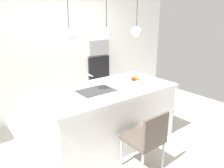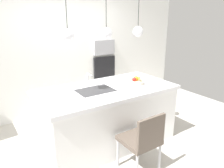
{
  "view_description": "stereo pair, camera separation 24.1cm",
  "coord_description": "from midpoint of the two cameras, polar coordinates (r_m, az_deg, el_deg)",
  "views": [
    {
      "loc": [
        -1.91,
        -2.62,
        2.05
      ],
      "look_at": [
        0.1,
        0.0,
        1.01
      ],
      "focal_mm": 34.68,
      "sensor_mm": 36.0,
      "label": 1
    },
    {
      "loc": [
        -1.71,
        -2.76,
        2.05
      ],
      "look_at": [
        0.1,
        0.0,
        1.01
      ],
      "focal_mm": 34.68,
      "sensor_mm": 36.0,
      "label": 2
    }
  ],
  "objects": [
    {
      "name": "back_wall",
      "position": [
        4.76,
        -14.78,
        7.87
      ],
      "size": [
        6.0,
        0.1,
        2.6
      ],
      "primitive_type": "cube",
      "color": "white",
      "rests_on": "ground"
    },
    {
      "name": "pendant_light_center",
      "position": [
        3.25,
        -3.62,
        13.27
      ],
      "size": [
        0.17,
        0.17,
        0.77
      ],
      "color": "silver"
    },
    {
      "name": "microwave",
      "position": [
        5.11,
        -4.96,
        9.59
      ],
      "size": [
        0.54,
        0.08,
        0.34
      ],
      "primitive_type": "cube",
      "color": "#9E9EA3",
      "rests_on": "back_wall"
    },
    {
      "name": "floor",
      "position": [
        3.83,
        -3.09,
        -14.84
      ],
      "size": [
        6.6,
        6.6,
        0.0
      ],
      "primitive_type": "plane",
      "color": "#BCB7AD",
      "rests_on": "ground"
    },
    {
      "name": "chair_near",
      "position": [
        2.98,
        6.73,
        -13.93
      ],
      "size": [
        0.47,
        0.48,
        0.88
      ],
      "color": "brown",
      "rests_on": "ground"
    },
    {
      "name": "kitchen_island",
      "position": [
        3.6,
        -3.21,
        -8.34
      ],
      "size": [
        2.18,
        1.1,
        0.96
      ],
      "color": "white",
      "rests_on": "ground"
    },
    {
      "name": "fruit_bowl",
      "position": [
        3.65,
        4.34,
        0.83
      ],
      "size": [
        0.25,
        0.25,
        0.14
      ],
      "color": "beige",
      "rests_on": "kitchen_island"
    },
    {
      "name": "oven",
      "position": [
        5.2,
        -4.82,
        4.13
      ],
      "size": [
        0.56,
        0.08,
        0.56
      ],
      "primitive_type": "cube",
      "color": "black",
      "rests_on": "back_wall"
    },
    {
      "name": "sink_basin",
      "position": [
        3.32,
        -6.29,
        -1.88
      ],
      "size": [
        0.56,
        0.4,
        0.02
      ],
      "primitive_type": "cube",
      "color": "#2D2D30",
      "rests_on": "kitchen_island"
    },
    {
      "name": "pendant_light_right",
      "position": [
        3.62,
        4.51,
        13.68
      ],
      "size": [
        0.17,
        0.17,
        0.77
      ],
      "color": "silver"
    },
    {
      "name": "pendant_light_left",
      "position": [
        2.96,
        -13.53,
        12.42
      ],
      "size": [
        0.17,
        0.17,
        0.77
      ],
      "color": "silver"
    },
    {
      "name": "faucet",
      "position": [
        3.45,
        -8.22,
        1.38
      ],
      "size": [
        0.02,
        0.17,
        0.22
      ],
      "color": "silver",
      "rests_on": "kitchen_island"
    }
  ]
}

